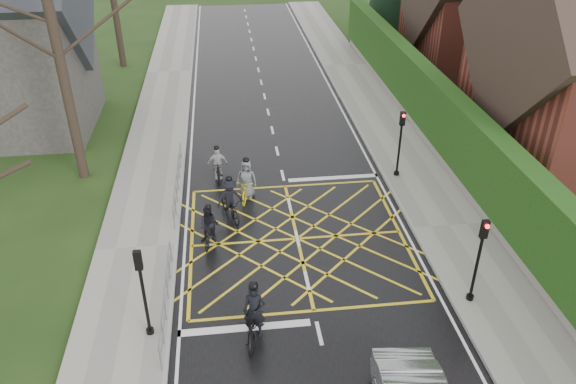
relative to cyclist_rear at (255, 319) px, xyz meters
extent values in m
plane|color=black|center=(1.94, 4.86, -0.66)|extent=(120.00, 120.00, 0.00)
cube|color=black|center=(1.94, 4.86, -0.66)|extent=(9.00, 80.00, 0.01)
cube|color=gray|center=(7.94, 4.86, -0.59)|extent=(3.00, 80.00, 0.15)
cube|color=gray|center=(-4.06, 4.86, -0.59)|extent=(3.00, 80.00, 0.15)
cube|color=slate|center=(9.69, 10.86, -0.31)|extent=(0.50, 38.00, 0.70)
cube|color=#18320D|center=(9.69, 10.86, 1.44)|extent=(0.90, 38.00, 2.80)
cube|color=maroon|center=(16.69, 22.86, 2.34)|extent=(9.00, 8.00, 6.00)
cylinder|color=black|center=(12.69, 30.86, -0.06)|extent=(0.50, 0.50, 1.20)
cube|color=#2D2B28|center=(-11.56, 16.86, 2.84)|extent=(8.00, 7.00, 7.00)
cylinder|color=black|center=(-7.06, 10.86, 4.84)|extent=(0.44, 0.44, 11.00)
cylinder|color=black|center=(-8.06, 18.86, 5.34)|extent=(0.44, 0.44, 12.00)
cylinder|color=slate|center=(-2.71, 1.36, 0.34)|extent=(0.05, 5.00, 0.05)
cylinder|color=slate|center=(-2.71, 1.36, -0.11)|extent=(0.04, 5.00, 0.04)
cylinder|color=slate|center=(-2.71, -1.14, -0.16)|extent=(0.04, 0.04, 1.00)
cylinder|color=slate|center=(-2.71, 3.86, -0.16)|extent=(0.04, 0.04, 1.00)
cylinder|color=slate|center=(-2.71, 8.86, 0.34)|extent=(0.05, 6.00, 0.05)
cylinder|color=slate|center=(-2.71, 8.86, -0.11)|extent=(0.04, 6.00, 0.04)
cylinder|color=slate|center=(-2.71, 5.86, -0.16)|extent=(0.04, 0.04, 1.00)
cylinder|color=slate|center=(-2.71, 11.86, -0.16)|extent=(0.04, 0.04, 1.00)
cylinder|color=black|center=(7.04, 9.06, 0.84)|extent=(0.10, 0.10, 3.00)
cylinder|color=black|center=(7.04, 9.06, -0.51)|extent=(0.24, 0.24, 0.30)
cube|color=black|center=(7.04, 9.06, 2.24)|extent=(0.22, 0.16, 0.62)
sphere|color=#FF0C0C|center=(7.04, 8.94, 2.42)|extent=(0.14, 0.14, 0.14)
cylinder|color=black|center=(7.04, 0.66, 0.84)|extent=(0.10, 0.10, 3.00)
cylinder|color=black|center=(7.04, 0.66, -0.51)|extent=(0.24, 0.24, 0.30)
cube|color=black|center=(7.04, 0.66, 2.24)|extent=(0.22, 0.16, 0.62)
sphere|color=#FF0C0C|center=(7.04, 0.54, 2.42)|extent=(0.14, 0.14, 0.14)
cylinder|color=black|center=(-3.16, 0.36, 0.84)|extent=(0.10, 0.10, 3.00)
cylinder|color=black|center=(-3.16, 0.36, -0.51)|extent=(0.24, 0.24, 0.30)
cube|color=black|center=(-3.16, 0.36, 2.24)|extent=(0.22, 0.16, 0.62)
sphere|color=#FF0C0C|center=(-3.16, 0.48, 2.42)|extent=(0.14, 0.14, 0.14)
imported|color=black|center=(0.00, -0.03, -0.11)|extent=(1.15, 2.21, 1.10)
imported|color=black|center=(0.00, 0.07, 0.27)|extent=(0.76, 0.58, 1.87)
sphere|color=black|center=(0.00, 0.07, 1.23)|extent=(0.29, 0.29, 0.29)
imported|color=black|center=(-1.34, 4.98, -0.17)|extent=(0.81, 1.72, 1.00)
imported|color=black|center=(-1.34, 5.08, 0.10)|extent=(0.85, 0.72, 1.52)
sphere|color=black|center=(-1.34, 5.08, 0.88)|extent=(0.24, 0.24, 0.24)
imported|color=black|center=(-0.53, 6.68, -0.16)|extent=(1.27, 2.02, 1.00)
imported|color=black|center=(-0.53, 6.78, 0.19)|extent=(1.25, 0.97, 1.70)
sphere|color=black|center=(-0.53, 6.78, 1.06)|extent=(0.27, 0.27, 0.27)
imported|color=black|center=(-0.98, 9.86, -0.17)|extent=(0.54, 1.67, 0.99)
imported|color=silver|center=(-0.98, 9.96, 0.10)|extent=(0.91, 0.41, 1.52)
sphere|color=black|center=(-0.98, 9.96, 0.87)|extent=(0.24, 0.24, 0.24)
imported|color=gold|center=(0.23, 8.11, -0.15)|extent=(1.11, 2.05, 1.02)
imported|color=#575A5E|center=(0.23, 8.21, 0.20)|extent=(0.95, 0.73, 1.73)
sphere|color=black|center=(0.23, 8.21, 1.09)|extent=(0.27, 0.27, 0.27)
camera|label=1|loc=(-0.50, -12.45, 11.84)|focal=35.00mm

